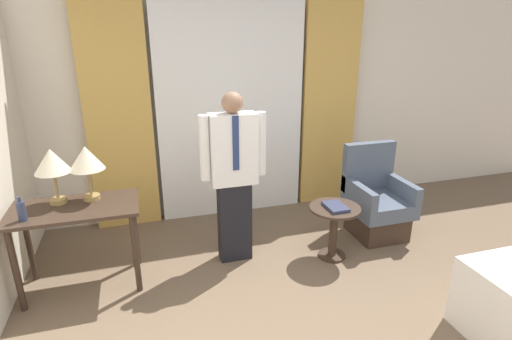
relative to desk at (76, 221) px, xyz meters
name	(u,v)px	position (x,y,z in m)	size (l,w,h in m)	color
wall_back	(229,100)	(1.60, 1.24, 0.73)	(10.00, 0.06, 2.70)	silver
curtain_sheer_center	(232,107)	(1.60, 1.11, 0.67)	(1.69, 0.06, 2.58)	white
curtain_drape_left	(118,113)	(0.38, 1.11, 0.67)	(0.69, 0.06, 2.58)	gold
curtain_drape_right	(330,102)	(2.83, 1.11, 0.67)	(0.69, 0.06, 2.58)	gold
desk	(76,221)	(0.00, 0.00, 0.00)	(1.01, 0.56, 0.75)	#38281E
table_lamp_left	(52,163)	(-0.13, 0.12, 0.48)	(0.28, 0.28, 0.47)	#9E7F47
table_lamp_right	(86,160)	(0.13, 0.12, 0.48)	(0.28, 0.28, 0.47)	#9E7F47
bottle_near_edge	(21,211)	(-0.34, -0.16, 0.21)	(0.06, 0.06, 0.20)	#2D3851
person	(234,173)	(1.36, 0.06, 0.26)	(0.61, 0.20, 1.62)	black
armchair	(376,204)	(2.95, 0.11, -0.28)	(0.59, 0.62, 0.97)	#38281E
side_table	(334,223)	(2.28, -0.21, -0.26)	(0.49, 0.49, 0.54)	#38281E
book	(336,207)	(2.27, -0.23, -0.07)	(0.18, 0.25, 0.03)	#2D334C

